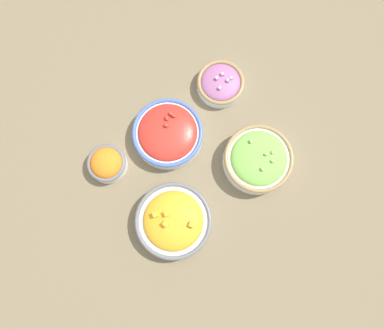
{
  "coord_description": "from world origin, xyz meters",
  "views": [
    {
      "loc": [
        -0.11,
        -0.16,
        1.07
      ],
      "look_at": [
        0.0,
        0.0,
        0.03
      ],
      "focal_mm": 35.0,
      "sensor_mm": 36.0,
      "label": 1
    }
  ],
  "objects_px": {
    "bowl_squash": "(173,221)",
    "bowl_carrots": "(107,163)",
    "bowl_lettuce": "(258,159)",
    "bowl_red_onion": "(221,83)",
    "bowl_cherry_tomatoes": "(168,133)"
  },
  "relations": [
    {
      "from": "bowl_lettuce",
      "to": "bowl_cherry_tomatoes",
      "type": "height_order",
      "value": "bowl_lettuce"
    },
    {
      "from": "bowl_carrots",
      "to": "bowl_cherry_tomatoes",
      "type": "bearing_deg",
      "value": -8.1
    },
    {
      "from": "bowl_lettuce",
      "to": "bowl_cherry_tomatoes",
      "type": "bearing_deg",
      "value": 128.46
    },
    {
      "from": "bowl_lettuce",
      "to": "bowl_red_onion",
      "type": "xyz_separation_m",
      "value": [
        0.05,
        0.25,
        -0.01
      ]
    },
    {
      "from": "bowl_red_onion",
      "to": "bowl_carrots",
      "type": "height_order",
      "value": "bowl_carrots"
    },
    {
      "from": "bowl_lettuce",
      "to": "bowl_carrots",
      "type": "relative_size",
      "value": 1.77
    },
    {
      "from": "bowl_lettuce",
      "to": "bowl_red_onion",
      "type": "height_order",
      "value": "bowl_lettuce"
    },
    {
      "from": "bowl_cherry_tomatoes",
      "to": "bowl_lettuce",
      "type": "bearing_deg",
      "value": -51.54
    },
    {
      "from": "bowl_squash",
      "to": "bowl_carrots",
      "type": "xyz_separation_m",
      "value": [
        -0.06,
        0.24,
        -0.0
      ]
    },
    {
      "from": "bowl_squash",
      "to": "bowl_red_onion",
      "type": "distance_m",
      "value": 0.43
    },
    {
      "from": "bowl_squash",
      "to": "bowl_carrots",
      "type": "bearing_deg",
      "value": 104.97
    },
    {
      "from": "bowl_carrots",
      "to": "bowl_red_onion",
      "type": "bearing_deg",
      "value": 1.7
    },
    {
      "from": "bowl_lettuce",
      "to": "bowl_carrots",
      "type": "xyz_separation_m",
      "value": [
        -0.36,
        0.24,
        -0.01
      ]
    },
    {
      "from": "bowl_cherry_tomatoes",
      "to": "bowl_carrots",
      "type": "height_order",
      "value": "bowl_cherry_tomatoes"
    },
    {
      "from": "bowl_lettuce",
      "to": "bowl_carrots",
      "type": "bearing_deg",
      "value": 146.53
    }
  ]
}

